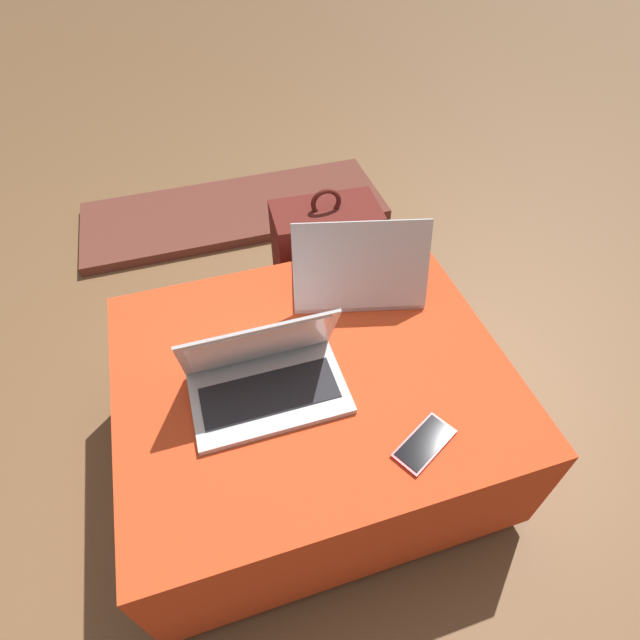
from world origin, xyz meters
TOP-DOWN VIEW (x-y plane):
  - ground_plane at (0.00, 0.00)m, footprint 14.00×14.00m
  - ottoman at (0.00, 0.00)m, footprint 0.98×0.82m
  - laptop_near at (-0.12, -0.03)m, footprint 0.37×0.23m
  - laptop_far at (0.21, 0.24)m, footprint 0.41×0.33m
  - cell_phone at (0.18, -0.28)m, footprint 0.17×0.14m
  - backpack at (0.22, 0.57)m, footprint 0.36×0.27m
  - fireplace_hearth at (0.00, 1.29)m, footprint 1.40×0.50m

SIDE VIEW (x-z plane):
  - ground_plane at x=0.00m, z-range 0.00..0.00m
  - fireplace_hearth at x=0.00m, z-range 0.00..0.04m
  - ottoman at x=0.00m, z-range 0.00..0.41m
  - backpack at x=0.22m, z-range -0.05..0.50m
  - cell_phone at x=0.18m, z-range 0.41..0.42m
  - laptop_near at x=-0.12m, z-range 0.35..0.57m
  - laptop_far at x=0.21m, z-range 0.34..0.59m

